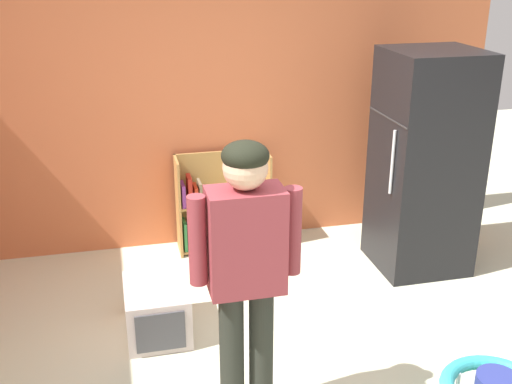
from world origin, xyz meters
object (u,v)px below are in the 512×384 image
Objects in this scene: pet_carrier at (157,310)px; bookshelf at (216,208)px; standing_person at (246,264)px; refrigerator at (425,163)px.

bookshelf is at bearing 63.09° from pet_carrier.
standing_person is (-0.23, -2.26, 0.64)m from bookshelf.
refrigerator is 2.09× the size of bookshelf.
pet_carrier is at bearing -116.91° from bookshelf.
bookshelf is (-1.57, 0.71, -0.52)m from refrigerator.
refrigerator is 3.22× the size of pet_carrier.
refrigerator is at bearing 40.71° from standing_person.
standing_person is at bearing -139.29° from refrigerator.
refrigerator is at bearing -24.38° from bookshelf.
bookshelf is 1.54× the size of pet_carrier.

